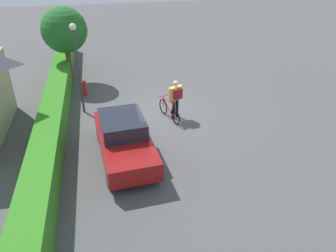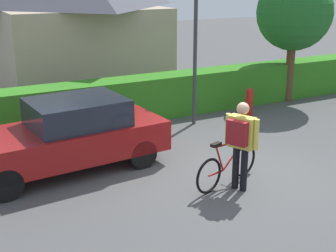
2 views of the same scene
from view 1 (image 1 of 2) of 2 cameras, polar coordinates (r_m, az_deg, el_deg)
name	(u,v)px [view 1 (image 1 of 2)]	position (r m, az deg, el deg)	size (l,w,h in m)	color
ground_plane	(165,116)	(14.81, -0.49, 1.78)	(60.00, 60.00, 0.00)	#4D4D4D
hedge_row	(55,114)	(14.47, -18.81, 2.02)	(21.97, 0.90, 1.18)	#317B1E
parked_car_near	(124,138)	(11.79, -7.51, -2.10)	(4.25, 2.01, 1.49)	maroon
bicycle	(169,111)	(14.39, 0.21, 2.62)	(1.72, 0.69, 0.95)	black
person_rider	(176,96)	(14.21, 1.38, 5.20)	(0.49, 0.63, 1.71)	black
street_lamp	(77,57)	(14.67, -15.32, 11.34)	(0.28, 0.28, 3.94)	#38383D
tree_kerbside	(64,30)	(18.49, -17.30, 15.33)	(2.33, 2.33, 3.95)	brown
fire_hydrant	(85,88)	(17.10, -14.03, 6.33)	(0.20, 0.20, 0.81)	red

